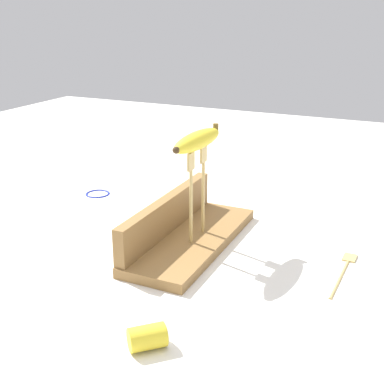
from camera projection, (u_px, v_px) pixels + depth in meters
name	position (u px, v px, depth m)	size (l,w,h in m)	color
ground_plane	(192.00, 245.00, 1.12)	(3.00, 3.00, 0.00)	silver
wooden_board	(192.00, 240.00, 1.11)	(0.40, 0.15, 0.02)	olive
board_backstop	(167.00, 214.00, 1.12)	(0.39, 0.02, 0.08)	olive
fork_stand_center	(197.00, 186.00, 1.07)	(0.09, 0.01, 0.19)	tan
banana_raised_center	(197.00, 140.00, 1.03)	(0.18, 0.05, 0.04)	yellow
fork_fallen_near	(344.00, 268.00, 1.01)	(0.20, 0.03, 0.01)	tan
banana_chunk_near	(148.00, 337.00, 0.77)	(0.07, 0.07, 0.04)	yellow
wire_coil	(98.00, 193.00, 1.42)	(0.07, 0.07, 0.01)	#1E2DA5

